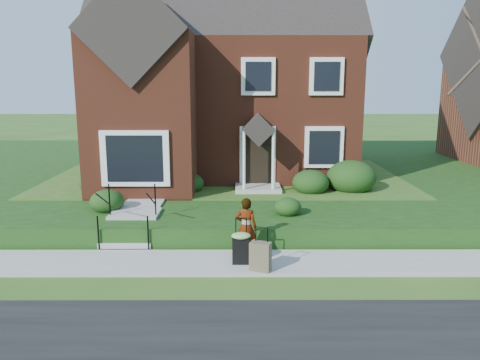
{
  "coord_description": "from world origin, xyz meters",
  "views": [
    {
      "loc": [
        0.52,
        -10.82,
        4.32
      ],
      "look_at": [
        0.55,
        2.0,
        1.7
      ],
      "focal_mm": 35.0,
      "sensor_mm": 36.0,
      "label": 1
    }
  ],
  "objects_px": {
    "suitcase_black": "(241,246)",
    "front_steps": "(132,224)",
    "suitcase_olive": "(260,256)",
    "woman": "(246,227)"
  },
  "relations": [
    {
      "from": "front_steps",
      "to": "suitcase_olive",
      "type": "distance_m",
      "value": 4.28
    },
    {
      "from": "suitcase_black",
      "to": "front_steps",
      "type": "bearing_deg",
      "value": 147.33
    },
    {
      "from": "suitcase_black",
      "to": "suitcase_olive",
      "type": "relative_size",
      "value": 1.09
    },
    {
      "from": "suitcase_black",
      "to": "suitcase_olive",
      "type": "distance_m",
      "value": 0.64
    },
    {
      "from": "woman",
      "to": "suitcase_olive",
      "type": "relative_size",
      "value": 1.45
    },
    {
      "from": "front_steps",
      "to": "woman",
      "type": "distance_m",
      "value": 3.53
    },
    {
      "from": "front_steps",
      "to": "woman",
      "type": "xyz_separation_m",
      "value": [
        3.2,
        -1.45,
        0.35
      ]
    },
    {
      "from": "front_steps",
      "to": "woman",
      "type": "bearing_deg",
      "value": -24.41
    },
    {
      "from": "woman",
      "to": "suitcase_black",
      "type": "xyz_separation_m",
      "value": [
        -0.13,
        -0.54,
        -0.31
      ]
    },
    {
      "from": "suitcase_black",
      "to": "suitcase_olive",
      "type": "bearing_deg",
      "value": -44.65
    }
  ]
}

